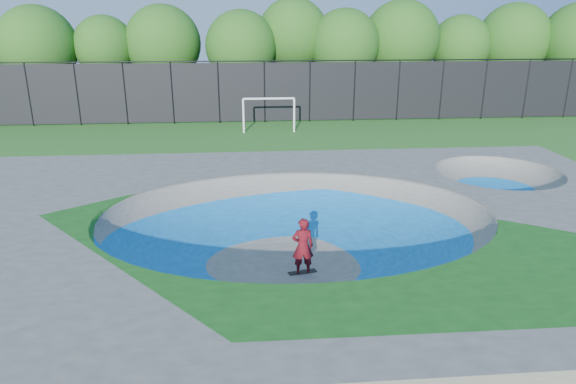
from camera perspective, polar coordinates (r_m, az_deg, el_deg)
name	(u,v)px	position (r m, az deg, el deg)	size (l,w,h in m)	color
ground	(296,262)	(14.74, 0.85, -7.79)	(120.00, 120.00, 0.00)	#27641B
skate_deck	(296,238)	(14.42, 0.86, -5.13)	(22.00, 14.00, 1.50)	gray
skater	(303,246)	(13.77, 1.65, -6.07)	(0.59, 0.39, 1.61)	#AE0D19
skateboard	(302,273)	(14.12, 1.62, -8.95)	(0.78, 0.22, 0.05)	black
soccer_goal	(269,108)	(31.33, -2.14, 9.27)	(3.19, 0.12, 2.11)	white
fence	(265,91)	(34.45, -2.62, 11.18)	(48.09, 0.09, 4.04)	black
treeline	(309,43)	(39.75, 2.36, 16.24)	(51.92, 7.26, 8.16)	#493624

